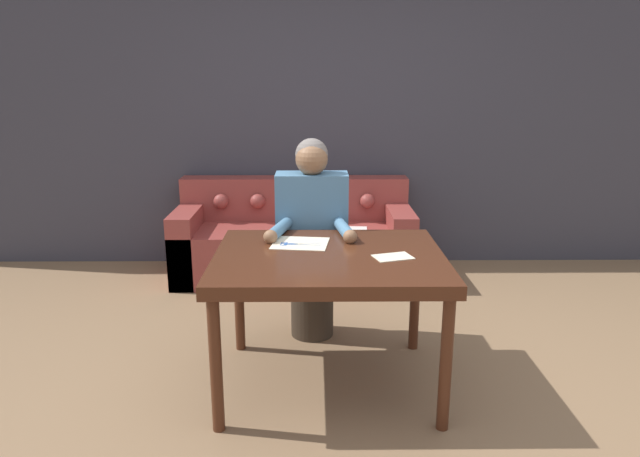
{
  "coord_description": "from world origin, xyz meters",
  "views": [
    {
      "loc": [
        -0.22,
        -2.85,
        1.67
      ],
      "look_at": [
        -0.19,
        0.17,
        0.86
      ],
      "focal_mm": 32.0,
      "sensor_mm": 36.0,
      "label": 1
    }
  ],
  "objects": [
    {
      "name": "wall_back",
      "position": [
        0.0,
        2.25,
        1.3
      ],
      "size": [
        8.0,
        0.06,
        2.6
      ],
      "color": "#383842",
      "rests_on": "ground_plane"
    },
    {
      "name": "pattern_paper_main",
      "position": [
        -0.3,
        0.21,
        0.76
      ],
      "size": [
        0.34,
        0.3,
        0.0
      ],
      "color": "beige",
      "rests_on": "dining_table"
    },
    {
      "name": "person",
      "position": [
        -0.23,
        0.65,
        0.67
      ],
      "size": [
        0.53,
        0.61,
        1.3
      ],
      "color": "#33281E",
      "rests_on": "ground_plane"
    },
    {
      "name": "pattern_paper_offcut",
      "position": [
        0.19,
        -0.04,
        0.76
      ],
      "size": [
        0.22,
        0.18,
        0.0
      ],
      "color": "beige",
      "rests_on": "dining_table"
    },
    {
      "name": "scissors",
      "position": [
        -0.34,
        0.19,
        0.76
      ],
      "size": [
        0.23,
        0.08,
        0.01
      ],
      "color": "silver",
      "rests_on": "dining_table"
    },
    {
      "name": "ground_plane",
      "position": [
        0.0,
        0.0,
        0.0
      ],
      "size": [
        16.0,
        16.0,
        0.0
      ],
      "primitive_type": "plane",
      "color": "#846647"
    },
    {
      "name": "couch",
      "position": [
        -0.39,
        1.85,
        0.3
      ],
      "size": [
        1.98,
        0.79,
        0.81
      ],
      "color": "brown",
      "rests_on": "ground_plane"
    },
    {
      "name": "dining_table",
      "position": [
        -0.14,
        0.02,
        0.69
      ],
      "size": [
        1.21,
        0.98,
        0.76
      ],
      "color": "#472314",
      "rests_on": "ground_plane"
    }
  ]
}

